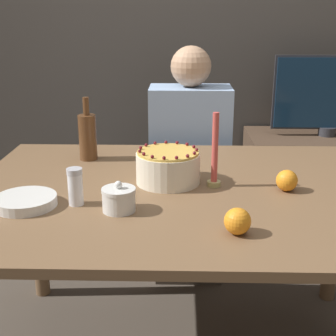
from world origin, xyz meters
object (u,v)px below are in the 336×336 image
object	(u,v)px
cake	(168,167)
sugar_bowl	(119,199)
sugar_shaker	(75,186)
tv_monitor	(331,94)
person_man_blue_shirt	(189,180)
candle	(215,157)
bottle	(88,136)

from	to	relation	value
cake	sugar_bowl	bearing A→B (deg)	-119.11
cake	sugar_bowl	xyz separation A→B (m)	(-0.14, -0.26, -0.02)
cake	sugar_shaker	xyz separation A→B (m)	(-0.29, -0.21, 0.00)
sugar_bowl	cake	bearing A→B (deg)	60.89
cake	tv_monitor	distance (m)	1.39
sugar_shaker	person_man_blue_shirt	bearing A→B (deg)	67.51
candle	tv_monitor	size ratio (longest dim) A/B	0.41
sugar_bowl	bottle	world-z (taller)	bottle
tv_monitor	person_man_blue_shirt	bearing A→B (deg)	-154.92
sugar_bowl	sugar_shaker	xyz separation A→B (m)	(-0.14, 0.05, 0.02)
sugar_shaker	bottle	size ratio (longest dim) A/B	0.46
sugar_shaker	tv_monitor	bearing A→B (deg)	47.54
bottle	tv_monitor	xyz separation A→B (m)	(1.23, 0.80, 0.04)
sugar_shaker	cake	bearing A→B (deg)	36.56
bottle	person_man_blue_shirt	distance (m)	0.69
sugar_bowl	tv_monitor	size ratio (longest dim) A/B	0.16
sugar_bowl	candle	xyz separation A→B (m)	(0.31, 0.22, 0.07)
sugar_shaker	candle	size ratio (longest dim) A/B	0.46
sugar_shaker	candle	world-z (taller)	candle
sugar_bowl	candle	size ratio (longest dim) A/B	0.40
sugar_bowl	sugar_shaker	bearing A→B (deg)	162.07
cake	person_man_blue_shirt	xyz separation A→B (m)	(0.09, 0.70, -0.30)
candle	cake	bearing A→B (deg)	168.41
candle	bottle	distance (m)	0.58
sugar_bowl	person_man_blue_shirt	xyz separation A→B (m)	(0.23, 0.96, -0.28)
tv_monitor	sugar_bowl	bearing A→B (deg)	-127.83
sugar_shaker	person_man_blue_shirt	xyz separation A→B (m)	(0.38, 0.91, -0.30)
bottle	person_man_blue_shirt	bearing A→B (deg)	44.89
person_man_blue_shirt	bottle	bearing A→B (deg)	44.89
candle	person_man_blue_shirt	xyz separation A→B (m)	(-0.07, 0.73, -0.35)
person_man_blue_shirt	sugar_bowl	bearing A→B (deg)	76.21
person_man_blue_shirt	tv_monitor	world-z (taller)	person_man_blue_shirt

